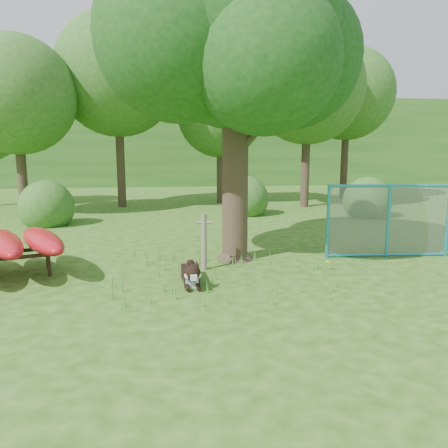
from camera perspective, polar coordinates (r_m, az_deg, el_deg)
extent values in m
plane|color=#244E0F|center=(8.05, -0.36, -8.52)|extent=(80.00, 80.00, 0.00)
cylinder|color=#32251B|center=(9.89, 1.48, 8.48)|extent=(0.62, 0.62, 4.61)
cone|color=#32251B|center=(10.15, 1.42, -3.30)|extent=(0.93, 0.93, 0.46)
sphere|color=#124012|center=(10.23, 1.55, 24.69)|extent=(4.42, 4.42, 4.42)
sphere|color=#124012|center=(10.84, 8.49, 20.74)|extent=(3.32, 3.32, 3.32)
sphere|color=#124012|center=(9.73, -5.86, 23.18)|extent=(3.50, 3.50, 3.50)
sphere|color=#124012|center=(9.01, 5.41, 20.68)|extent=(2.95, 2.95, 2.95)
sphere|color=#124012|center=(11.26, -2.12, 25.23)|extent=(3.13, 3.13, 3.13)
cylinder|color=#32251B|center=(9.97, 4.73, 12.17)|extent=(1.29, 0.55, 0.98)
cylinder|color=#32251B|center=(10.06, -1.30, 14.28)|extent=(0.99, 0.71, 0.94)
cylinder|color=#645C4B|center=(9.20, -2.60, -2.34)|extent=(0.14, 0.14, 1.19)
cylinder|color=#645C4B|center=(9.12, -2.62, 0.19)|extent=(0.33, 0.15, 0.06)
cylinder|color=black|center=(9.45, -21.88, -5.10)|extent=(0.09, 0.09, 0.43)
cylinder|color=black|center=(10.04, -22.05, -4.27)|extent=(0.09, 0.09, 0.43)
ellipsoid|color=red|center=(9.65, -26.73, -2.28)|extent=(1.65, 2.58, 0.41)
ellipsoid|color=red|center=(9.64, -22.66, -1.99)|extent=(1.72, 2.56, 0.41)
cube|color=black|center=(8.47, -4.47, -6.67)|extent=(0.33, 0.79, 0.26)
cube|color=silver|center=(8.16, -4.23, -7.39)|extent=(0.25, 0.17, 0.24)
sphere|color=black|center=(7.91, -4.10, -6.36)|extent=(0.29, 0.29, 0.29)
cube|color=silver|center=(7.80, -3.99, -6.94)|extent=(0.12, 0.16, 0.10)
sphere|color=silver|center=(7.90, -4.72, -6.74)|extent=(0.13, 0.13, 0.13)
sphere|color=silver|center=(7.91, -3.44, -6.69)|extent=(0.13, 0.13, 0.13)
cone|color=black|center=(7.91, -4.71, -5.22)|extent=(0.12, 0.13, 0.14)
cone|color=black|center=(7.92, -3.59, -5.18)|extent=(0.13, 0.14, 0.14)
cylinder|color=black|center=(8.02, -4.82, -8.22)|extent=(0.09, 0.33, 0.08)
cylinder|color=black|center=(8.03, -3.39, -8.16)|extent=(0.09, 0.33, 0.08)
sphere|color=black|center=(8.85, -4.39, -5.20)|extent=(0.18, 0.18, 0.18)
torus|color=blue|center=(8.02, -4.16, -6.64)|extent=(0.28, 0.09, 0.28)
cylinder|color=teal|center=(10.42, 13.42, 0.32)|extent=(0.08, 0.08, 1.72)
cylinder|color=teal|center=(10.92, 20.67, 0.38)|extent=(0.08, 0.08, 1.72)
cylinder|color=teal|center=(11.57, 27.19, 0.42)|extent=(0.08, 0.08, 1.72)
cylinder|color=teal|center=(10.82, 20.93, 4.68)|extent=(2.87, 0.26, 0.07)
cylinder|color=teal|center=(11.07, 20.41, -3.78)|extent=(2.87, 0.26, 0.07)
plane|color=gray|center=(10.92, 20.67, 0.38)|extent=(2.87, 0.20, 2.87)
cylinder|color=#42842B|center=(9.47, 13.33, -5.39)|extent=(0.02, 0.02, 0.18)
sphere|color=#FFFB28|center=(9.45, 13.35, -4.86)|extent=(0.03, 0.03, 0.03)
sphere|color=#FFFB28|center=(9.48, 13.45, -4.75)|extent=(0.03, 0.03, 0.03)
sphere|color=#FFFB28|center=(9.45, 13.11, -4.90)|extent=(0.03, 0.03, 0.03)
sphere|color=#FFFB28|center=(9.44, 13.54, -4.88)|extent=(0.03, 0.03, 0.03)
sphere|color=#FFFB28|center=(9.42, 13.34, -4.84)|extent=(0.03, 0.03, 0.03)
cylinder|color=#32251B|center=(18.47, -24.99, 7.56)|extent=(0.36, 0.36, 4.20)
sphere|color=#27591C|center=(18.57, -25.54, 14.96)|extent=(4.40, 4.40, 4.40)
cylinder|color=#32251B|center=(19.70, -13.43, 9.81)|extent=(0.36, 0.36, 5.25)
sphere|color=#27591C|center=(19.95, -13.79, 18.46)|extent=(5.20, 5.20, 5.20)
cylinder|color=#32251B|center=(20.74, -0.46, 8.13)|extent=(0.36, 0.36, 3.85)
sphere|color=#27591C|center=(20.79, -0.47, 14.20)|extent=(4.00, 4.00, 4.00)
cylinder|color=#32251B|center=(19.50, 10.64, 9.19)|extent=(0.36, 0.36, 4.76)
sphere|color=#27591C|center=(19.67, 10.90, 17.14)|extent=(4.80, 4.80, 4.80)
cylinder|color=#32251B|center=(23.35, 15.51, 9.25)|extent=(0.36, 0.36, 4.90)
sphere|color=#27591C|center=(23.51, 15.83, 16.09)|extent=(4.60, 4.60, 4.60)
sphere|color=#27591C|center=(15.84, -22.01, -0.11)|extent=(1.80, 1.80, 1.80)
sphere|color=#27591C|center=(17.44, 18.09, 0.97)|extent=(1.80, 1.80, 1.80)
sphere|color=#27591C|center=(17.03, 2.77, 1.24)|extent=(1.80, 1.80, 1.80)
cube|color=#27591C|center=(35.60, -5.75, 10.51)|extent=(80.00, 12.00, 6.00)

